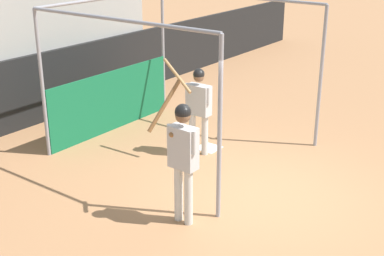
{
  "coord_description": "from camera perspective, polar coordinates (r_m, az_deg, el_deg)",
  "views": [
    {
      "loc": [
        -7.18,
        -3.8,
        4.26
      ],
      "look_at": [
        -0.36,
        1.25,
        1.05
      ],
      "focal_mm": 50.0,
      "sensor_mm": 36.0,
      "label": 1
    }
  ],
  "objects": [
    {
      "name": "ground_plane",
      "position": [
        9.18,
        7.69,
        -7.13
      ],
      "size": [
        60.0,
        60.0,
        0.0
      ],
      "primitive_type": "plane",
      "color": "#A8754C"
    },
    {
      "name": "outfield_wall",
      "position": [
        12.59,
        -16.47,
        3.92
      ],
      "size": [
        24.0,
        0.12,
        1.6
      ],
      "color": "black",
      "rests_on": "ground"
    },
    {
      "name": "batting_cage",
      "position": [
        11.22,
        -6.01,
        5.14
      ],
      "size": [
        3.68,
        4.11,
        2.91
      ],
      "color": "gray",
      "rests_on": "ground"
    },
    {
      "name": "home_plate",
      "position": [
        10.95,
        1.77,
        -2.13
      ],
      "size": [
        0.44,
        0.44,
        0.02
      ],
      "color": "white",
      "rests_on": "ground"
    },
    {
      "name": "player_batter",
      "position": [
        10.31,
        0.65,
        2.65
      ],
      "size": [
        0.52,
        0.95,
        1.91
      ],
      "rotation": [
        0.0,
        0.0,
        1.57
      ],
      "color": "silver",
      "rests_on": "ground"
    },
    {
      "name": "player_waiting",
      "position": [
        7.83,
        -1.01,
        -2.52
      ],
      "size": [
        0.52,
        0.77,
        2.18
      ],
      "rotation": [
        0.0,
        0.0,
        1.54
      ],
      "color": "silver",
      "rests_on": "ground"
    },
    {
      "name": "baseball",
      "position": [
        11.46,
        2.83,
        -0.92
      ],
      "size": [
        0.07,
        0.07,
        0.07
      ],
      "color": "white",
      "rests_on": "ground"
    }
  ]
}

